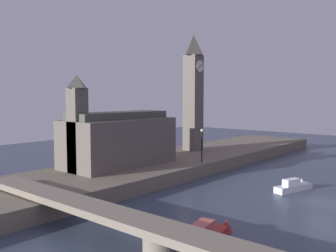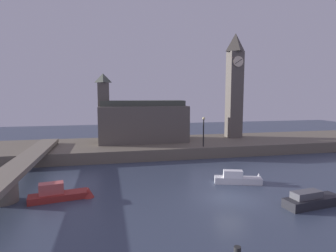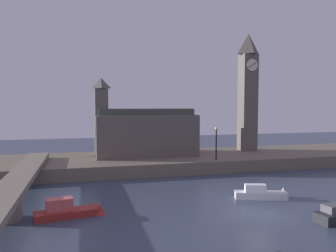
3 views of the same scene
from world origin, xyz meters
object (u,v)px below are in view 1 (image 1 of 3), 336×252
object	(u,v)px
parliament_hall	(117,139)
streetlamp	(202,142)
boat_dinghy_red	(211,233)
boat_ferry_white	(295,186)
clock_tower	(193,91)

from	to	relation	value
parliament_hall	streetlamp	size ratio (longest dim) A/B	3.25
parliament_hall	boat_dinghy_red	size ratio (longest dim) A/B	2.39
parliament_hall	boat_ferry_white	bearing A→B (deg)	-66.62
clock_tower	boat_ferry_white	bearing A→B (deg)	-112.80
streetlamp	boat_ferry_white	size ratio (longest dim) A/B	0.79
clock_tower	parliament_hall	distance (m)	16.43
clock_tower	boat_dinghy_red	xyz separation A→B (m)	(-23.87, -19.13, -9.70)
clock_tower	boat_dinghy_red	bearing A→B (deg)	-141.28
clock_tower	streetlamp	world-z (taller)	clock_tower
boat_dinghy_red	clock_tower	bearing A→B (deg)	38.72
parliament_hall	boat_dinghy_red	world-z (taller)	parliament_hall
clock_tower	streetlamp	size ratio (longest dim) A/B	4.15
parliament_hall	streetlamp	xyz separation A→B (m)	(7.78, -6.39, -0.52)
boat_dinghy_red	boat_ferry_white	size ratio (longest dim) A/B	1.07
clock_tower	parliament_hall	size ratio (longest dim) A/B	1.28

